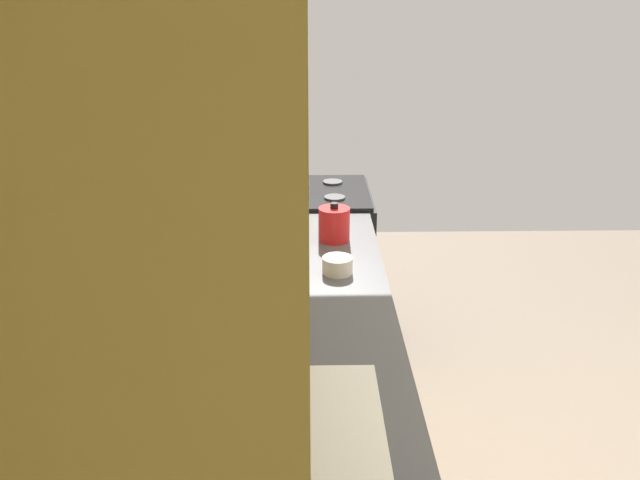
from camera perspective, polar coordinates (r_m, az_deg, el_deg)
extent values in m
cube|color=beige|center=(2.07, -11.02, 0.78)|extent=(4.44, 0.12, 2.62)
cube|color=#4D4E52|center=(1.87, -0.95, -15.71)|extent=(3.48, 0.63, 0.02)
cube|color=#332819|center=(2.51, 6.34, -17.91)|extent=(0.01, 0.01, 0.82)
cube|color=#332819|center=(2.85, 5.26, -12.44)|extent=(0.01, 0.01, 0.82)
cube|color=#332819|center=(3.22, 4.46, -8.19)|extent=(0.01, 0.01, 0.82)
cube|color=#C8BE63|center=(1.50, -7.12, 17.75)|extent=(2.11, 0.30, 0.73)
cube|color=black|center=(3.88, -0.63, -2.54)|extent=(0.65, 0.65, 0.91)
cube|color=black|center=(3.92, 4.21, -3.10)|extent=(0.51, 0.01, 0.50)
cube|color=black|center=(3.72, -0.66, 4.02)|extent=(0.62, 0.62, 0.02)
cube|color=black|center=(3.71, -5.38, 5.15)|extent=(0.62, 0.04, 0.18)
cylinder|color=#38383D|center=(3.58, 1.23, 3.57)|extent=(0.11, 0.11, 0.01)
cylinder|color=#38383D|center=(3.86, 1.07, 4.87)|extent=(0.11, 0.11, 0.01)
cylinder|color=#38383D|center=(3.58, -2.51, 3.55)|extent=(0.11, 0.11, 0.01)
cylinder|color=#38383D|center=(3.86, -2.41, 4.85)|extent=(0.11, 0.11, 0.01)
cube|color=#2D2D33|center=(1.63, 4.76, -15.53)|extent=(0.09, 0.01, 0.19)
cylinder|color=silver|center=(2.72, 1.47, -2.12)|extent=(0.12, 0.12, 0.07)
cylinder|color=#101F2B7|center=(2.72, 1.48, -1.79)|extent=(0.10, 0.10, 0.03)
cylinder|color=red|center=(3.04, 1.19, 1.33)|extent=(0.14, 0.14, 0.15)
cylinder|color=black|center=(3.01, 1.20, 2.90)|extent=(0.04, 0.04, 0.02)
cylinder|color=red|center=(3.11, 1.14, 2.34)|extent=(0.09, 0.02, 0.05)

